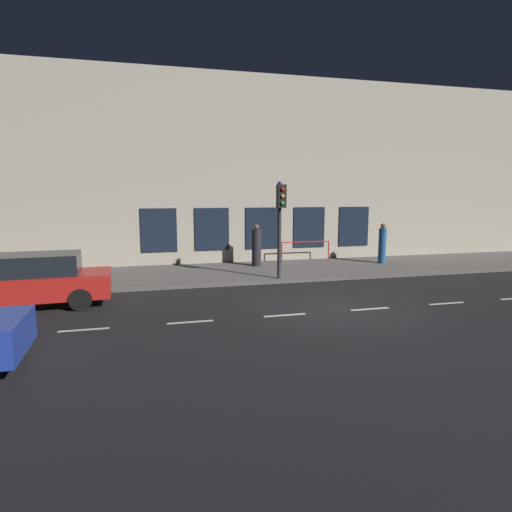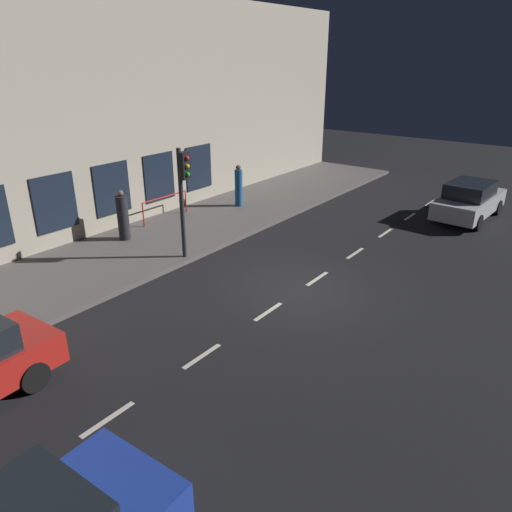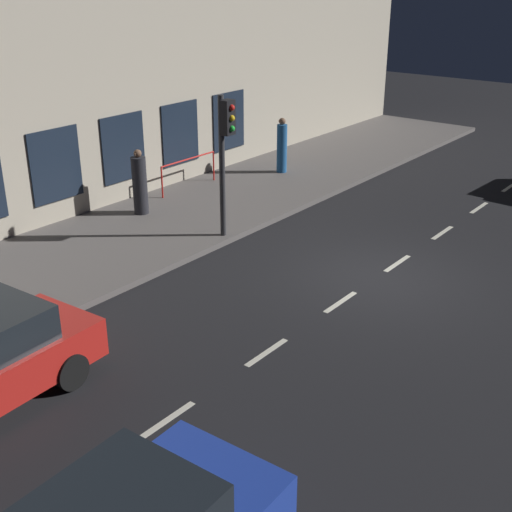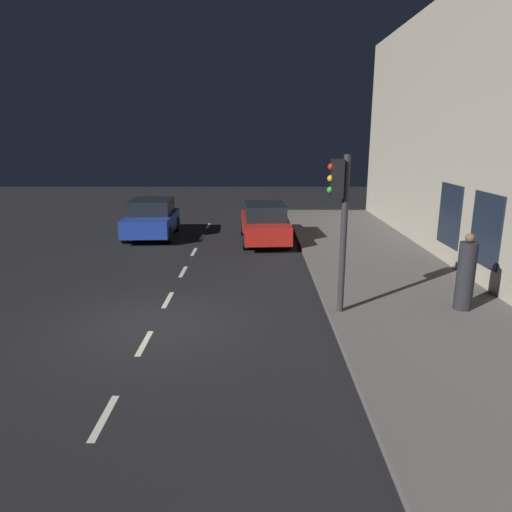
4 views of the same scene
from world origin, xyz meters
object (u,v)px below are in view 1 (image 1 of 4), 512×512
Objects in this scene: traffic_light at (280,214)px; pedestrian_1 at (256,247)px; pedestrian_0 at (382,245)px; parked_car_2 at (35,281)px.

traffic_light reaches higher than pedestrian_1.
pedestrian_0 is at bearing -67.17° from traffic_light.
traffic_light is at bearing -159.02° from pedestrian_0.
pedestrian_0 is (3.93, -13.73, 0.22)m from parked_car_2.
traffic_light is 6.38m from pedestrian_0.
parked_car_2 is 9.13m from pedestrian_1.
parked_car_2 is 14.28m from pedestrian_0.
pedestrian_0 is 1.00× the size of pedestrian_1.
parked_car_2 is at bearing 115.91° from pedestrian_1.
pedestrian_1 is (0.65, 5.83, -0.02)m from pedestrian_0.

